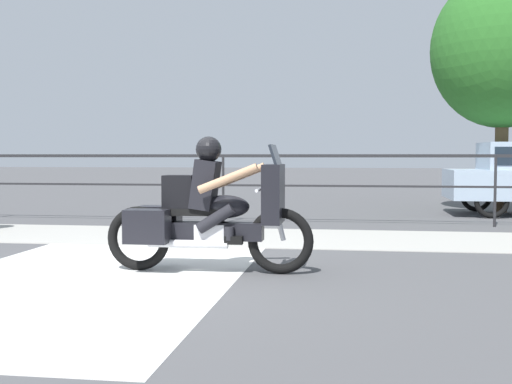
# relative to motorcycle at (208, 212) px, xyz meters

# --- Properties ---
(ground_plane) EXTENTS (120.00, 120.00, 0.00)m
(ground_plane) POSITION_rel_motorcycle_xyz_m (-0.86, -0.32, -0.68)
(ground_plane) COLOR #4C4C4F
(sidewalk_band) EXTENTS (44.00, 2.40, 0.01)m
(sidewalk_band) POSITION_rel_motorcycle_xyz_m (-0.86, 3.08, -0.68)
(sidewalk_band) COLOR #A8A59E
(sidewalk_band) RESTS_ON ground
(crosswalk_band) EXTENTS (3.23, 6.00, 0.01)m
(crosswalk_band) POSITION_rel_motorcycle_xyz_m (-1.21, -0.52, -0.68)
(crosswalk_band) COLOR silver
(crosswalk_band) RESTS_ON ground
(fence_railing) EXTENTS (36.00, 0.05, 1.34)m
(fence_railing) POSITION_rel_motorcycle_xyz_m (-0.86, 5.23, 0.37)
(fence_railing) COLOR #232326
(fence_railing) RESTS_ON ground
(motorcycle) EXTENTS (2.38, 0.76, 1.53)m
(motorcycle) POSITION_rel_motorcycle_xyz_m (0.00, 0.00, 0.00)
(motorcycle) COLOR black
(motorcycle) RESTS_ON ground
(tree_behind_sign) EXTENTS (3.25, 3.25, 5.52)m
(tree_behind_sign) POSITION_rel_motorcycle_xyz_m (5.03, 8.34, 3.04)
(tree_behind_sign) COLOR brown
(tree_behind_sign) RESTS_ON ground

